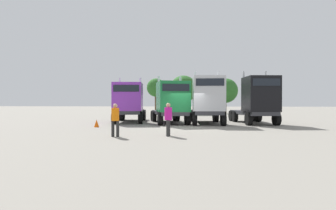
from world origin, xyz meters
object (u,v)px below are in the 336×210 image
object	(u,v)px
visitor_in_hivis	(115,118)
traffic_cone_near	(97,123)
semi_truck_black	(257,100)
visitor_with_camera	(168,117)
semi_truck_purple	(129,102)
semi_truck_green	(171,102)
semi_truck_silver	(207,100)

from	to	relation	value
visitor_in_hivis	traffic_cone_near	distance (m)	5.79
semi_truck_black	visitor_with_camera	distance (m)	10.39
semi_truck_purple	visitor_with_camera	distance (m)	9.64
semi_truck_green	semi_truck_silver	size ratio (longest dim) A/B	1.05
visitor_with_camera	traffic_cone_near	distance (m)	7.20
semi_truck_green	semi_truck_silver	world-z (taller)	semi_truck_silver
semi_truck_silver	visitor_with_camera	size ratio (longest dim) A/B	3.64
semi_truck_purple	semi_truck_silver	bearing A→B (deg)	72.94
semi_truck_purple	visitor_in_hivis	distance (m)	9.32
semi_truck_green	traffic_cone_near	size ratio (longest dim) A/B	12.04
semi_truck_black	visitor_with_camera	bearing A→B (deg)	-46.73
semi_truck_silver	traffic_cone_near	xyz separation A→B (m)	(-8.15, -3.15, -1.70)
semi_truck_purple	semi_truck_green	distance (m)	3.98
semi_truck_silver	visitor_with_camera	world-z (taller)	semi_truck_silver
semi_truck_silver	visitor_in_hivis	bearing A→B (deg)	-35.62
semi_truck_green	traffic_cone_near	world-z (taller)	semi_truck_green
semi_truck_purple	traffic_cone_near	size ratio (longest dim) A/B	11.79
visitor_with_camera	semi_truck_purple	bearing A→B (deg)	122.87
traffic_cone_near	semi_truck_silver	bearing A→B (deg)	21.12
visitor_in_hivis	traffic_cone_near	size ratio (longest dim) A/B	3.10
semi_truck_green	traffic_cone_near	distance (m)	6.29
semi_truck_purple	traffic_cone_near	distance (m)	4.68
semi_truck_black	visitor_in_hivis	xyz separation A→B (m)	(-9.26, -8.61, -0.98)
semi_truck_purple	visitor_with_camera	bearing A→B (deg)	19.16
semi_truck_silver	semi_truck_black	bearing A→B (deg)	94.70
semi_truck_purple	semi_truck_silver	size ratio (longest dim) A/B	1.02
traffic_cone_near	semi_truck_green	bearing A→B (deg)	32.31
semi_truck_purple	semi_truck_green	world-z (taller)	semi_truck_purple
semi_truck_black	semi_truck_purple	bearing A→B (deg)	-100.20
semi_truck_silver	traffic_cone_near	bearing A→B (deg)	-71.90
semi_truck_purple	semi_truck_silver	world-z (taller)	semi_truck_silver
visitor_in_hivis	traffic_cone_near	bearing A→B (deg)	41.54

